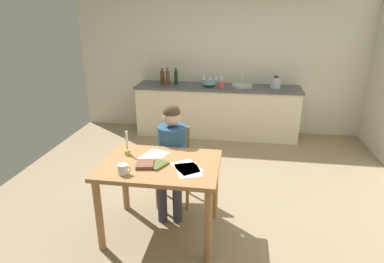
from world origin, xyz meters
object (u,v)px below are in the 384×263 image
(wine_glass_near_sink, at_px, (221,78))
(wine_glass_back_right, at_px, (203,78))
(bottle_vinegar, at_px, (168,78))
(person_seated, at_px, (172,152))
(bottle_wine_red, at_px, (176,78))
(chair_at_table, at_px, (174,161))
(bottle_oil, at_px, (162,77))
(book_magazine, at_px, (145,164))
(wine_glass_by_kettle, at_px, (216,78))
(dining_table, at_px, (160,175))
(wine_glass_back_left, at_px, (210,78))
(book_cookery, at_px, (156,164))
(sink_unit, at_px, (242,85))
(stovetop_kettle, at_px, (276,82))
(teacup_on_counter, at_px, (222,85))
(mixing_bowl, at_px, (209,83))
(candlestick, at_px, (127,148))
(coffee_mug, at_px, (123,169))

(wine_glass_near_sink, relative_size, wine_glass_back_right, 1.00)
(bottle_vinegar, bearing_deg, wine_glass_near_sink, 13.10)
(person_seated, distance_m, bottle_wine_red, 2.45)
(chair_at_table, distance_m, bottle_oil, 2.40)
(book_magazine, height_order, wine_glass_near_sink, wine_glass_near_sink)
(book_magazine, distance_m, bottle_oil, 3.02)
(wine_glass_by_kettle, bearing_deg, dining_table, -95.03)
(chair_at_table, xyz_separation_m, wine_glass_back_left, (0.17, 2.39, 0.52))
(book_cookery, bearing_deg, wine_glass_back_left, 111.79)
(bottle_wine_red, bearing_deg, dining_table, -81.62)
(sink_unit, xyz_separation_m, bottle_vinegar, (-1.29, -0.07, 0.11))
(stovetop_kettle, distance_m, teacup_on_counter, 0.91)
(stovetop_kettle, xyz_separation_m, wine_glass_back_left, (-1.13, 0.15, 0.01))
(wine_glass_near_sink, bearing_deg, mixing_bowl, -134.50)
(wine_glass_near_sink, bearing_deg, candlestick, -104.24)
(dining_table, distance_m, book_magazine, 0.21)
(book_cookery, bearing_deg, sink_unit, 100.84)
(person_seated, bearing_deg, dining_table, -90.83)
(candlestick, height_order, book_cookery, candlestick)
(book_cookery, bearing_deg, teacup_on_counter, 106.75)
(dining_table, relative_size, coffee_mug, 9.01)
(mixing_bowl, xyz_separation_m, wine_glass_back_left, (-0.01, 0.20, 0.06))
(book_magazine, relative_size, wine_glass_back_right, 1.16)
(book_cookery, bearing_deg, wine_glass_by_kettle, 109.91)
(stovetop_kettle, relative_size, teacup_on_counter, 1.88)
(bottle_vinegar, distance_m, wine_glass_back_left, 0.75)
(book_cookery, relative_size, wine_glass_near_sink, 1.26)
(candlestick, height_order, sink_unit, sink_unit)
(bottle_wine_red, height_order, wine_glass_back_right, bottle_wine_red)
(sink_unit, relative_size, teacup_on_counter, 3.07)
(teacup_on_counter, bearing_deg, sink_unit, 24.46)
(person_seated, relative_size, mixing_bowl, 5.19)
(dining_table, distance_m, sink_unit, 2.99)
(bottle_wine_red, xyz_separation_m, wine_glass_near_sink, (0.79, 0.15, -0.02))
(dining_table, xyz_separation_m, chair_at_table, (-0.01, 0.64, -0.15))
(coffee_mug, height_order, wine_glass_back_right, wine_glass_back_right)
(candlestick, relative_size, teacup_on_counter, 2.14)
(stovetop_kettle, bearing_deg, book_cookery, -114.21)
(bottle_wine_red, bearing_deg, chair_at_table, -79.43)
(coffee_mug, relative_size, wine_glass_by_kettle, 0.81)
(person_seated, height_order, bottle_wine_red, bottle_wine_red)
(book_magazine, bearing_deg, wine_glass_near_sink, 70.59)
(book_cookery, xyz_separation_m, sink_unit, (0.76, 2.94, 0.14))
(sink_unit, bearing_deg, wine_glass_by_kettle, 162.64)
(book_cookery, xyz_separation_m, wine_glass_back_left, (0.19, 3.08, 0.22))
(bottle_oil, distance_m, wine_glass_back_right, 0.73)
(coffee_mug, xyz_separation_m, teacup_on_counter, (0.66, 2.99, 0.13))
(coffee_mug, distance_m, wine_glass_near_sink, 3.36)
(person_seated, height_order, wine_glass_near_sink, person_seated)
(book_cookery, relative_size, bottle_oil, 0.68)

